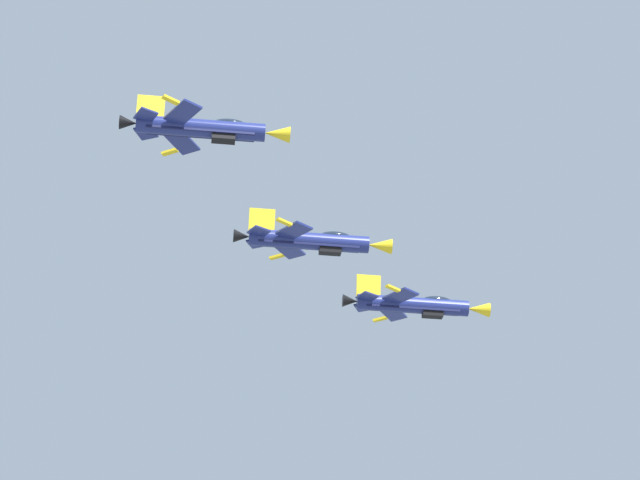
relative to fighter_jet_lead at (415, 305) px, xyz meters
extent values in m
cylinder|color=navy|center=(-0.28, -0.02, 0.00)|extent=(12.10, 2.70, 1.70)
cube|color=#141947|center=(-0.29, 0.12, -0.45)|extent=(10.17, 2.34, 0.82)
cone|color=yellow|center=(6.84, 0.58, 0.00)|extent=(2.52, 1.76, 1.56)
cone|color=black|center=(-7.01, -0.59, 0.00)|extent=(1.71, 1.49, 1.36)
ellipsoid|color=#192333|center=(2.37, 0.00, 0.60)|extent=(3.30, 1.65, 1.38)
cube|color=black|center=(1.85, 0.41, -0.77)|extent=(2.30, 1.48, 1.14)
cube|color=navy|center=(-2.20, 2.33, 0.72)|extent=(3.34, 4.48, 1.48)
cube|color=yellow|center=(-3.48, 4.23, 1.36)|extent=(1.71, 1.19, 0.40)
cube|color=navy|center=(-1.79, -2.62, -0.88)|extent=(3.80, 4.44, 1.48)
cube|color=yellow|center=(-2.73, -4.70, -1.53)|extent=(1.67, 1.37, 0.40)
cube|color=navy|center=(-5.49, 1.00, 0.46)|extent=(2.26, 2.55, 0.83)
cube|color=navy|center=(-5.24, -1.90, -0.47)|extent=(2.48, 2.68, 0.83)
cube|color=yellow|center=(-5.02, -0.98, 1.72)|extent=(2.67, 1.20, 2.54)
cylinder|color=navy|center=(-11.57, -12.16, -1.65)|extent=(12.10, 2.70, 1.70)
cube|color=#141947|center=(-11.58, -12.01, -2.09)|extent=(10.17, 2.34, 0.86)
cone|color=yellow|center=(-4.45, -11.56, -1.65)|extent=(2.52, 1.76, 1.56)
cone|color=black|center=(-18.30, -12.73, -1.65)|extent=(1.71, 1.49, 1.36)
ellipsoid|color=#192333|center=(-8.92, -12.15, -1.05)|extent=(3.31, 1.67, 1.40)
cube|color=black|center=(-9.44, -11.72, -2.42)|extent=(2.30, 1.50, 1.16)
cube|color=navy|center=(-13.49, -9.83, -0.87)|extent=(3.33, 4.45, 1.59)
cube|color=yellow|center=(-14.77, -7.95, -0.17)|extent=(1.71, 1.19, 0.41)
cube|color=navy|center=(-13.08, -14.73, -2.60)|extent=(3.78, 4.41, 1.59)
cube|color=yellow|center=(-14.02, -16.80, -3.30)|extent=(1.67, 1.38, 0.41)
cube|color=navy|center=(-16.77, -11.16, -1.15)|extent=(2.25, 2.54, 0.88)
cube|color=navy|center=(-16.53, -14.03, -2.16)|extent=(2.48, 2.67, 0.88)
cube|color=yellow|center=(-16.30, -13.17, 0.05)|extent=(2.68, 1.27, 2.52)
cylinder|color=navy|center=(-21.87, -26.07, 0.00)|extent=(12.10, 2.70, 1.70)
cube|color=#141947|center=(-21.88, -25.95, -0.45)|extent=(10.17, 2.34, 0.75)
cone|color=yellow|center=(-14.75, -25.47, 0.00)|extent=(2.52, 1.76, 1.56)
cone|color=black|center=(-28.60, -26.64, 0.00)|extent=(1.71, 1.49, 1.36)
ellipsoid|color=#192333|center=(-19.23, -26.01, 0.62)|extent=(3.30, 1.60, 1.34)
cube|color=black|center=(-19.74, -25.69, -0.78)|extent=(2.30, 1.46, 1.09)
cube|color=navy|center=(-23.80, -23.67, 0.57)|extent=(3.37, 4.53, 1.24)
cube|color=yellow|center=(-25.08, -21.74, 1.09)|extent=(1.70, 1.18, 0.37)
cube|color=navy|center=(-23.37, -28.71, -0.73)|extent=(3.83, 4.49, 1.24)
cube|color=yellow|center=(-24.31, -30.83, -1.26)|extent=(1.67, 1.37, 0.37)
cube|color=navy|center=(-27.08, -25.03, 0.38)|extent=(2.27, 2.58, 0.70)
cube|color=navy|center=(-26.83, -27.97, -0.38)|extent=(2.50, 2.70, 0.70)
cube|color=yellow|center=(-26.62, -26.92, 1.75)|extent=(2.66, 1.06, 2.57)
camera|label=1|loc=(-12.70, -120.69, -96.05)|focal=80.97mm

